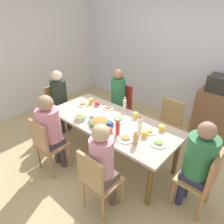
{
  "coord_description": "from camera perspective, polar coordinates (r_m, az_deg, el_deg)",
  "views": [
    {
      "loc": [
        1.8,
        -2.02,
        2.35
      ],
      "look_at": [
        0.0,
        0.0,
        0.87
      ],
      "focal_mm": 33.3,
      "sensor_mm": 36.0,
      "label": 1
    }
  ],
  "objects": [
    {
      "name": "ground_plane",
      "position": [
        3.58,
        0.0,
        -12.35
      ],
      "size": [
        6.23,
        6.23,
        0.0
      ],
      "primitive_type": "plane",
      "color": "tan"
    },
    {
      "name": "wall_back",
      "position": [
        4.62,
        18.26,
        14.15
      ],
      "size": [
        5.43,
        0.12,
        2.6
      ],
      "primitive_type": "cube",
      "color": "silver",
      "rests_on": "ground_plane"
    },
    {
      "name": "wall_left",
      "position": [
        5.0,
        -24.12,
        14.16
      ],
      "size": [
        0.12,
        4.34,
        2.6
      ],
      "primitive_type": "cube",
      "color": "silver",
      "rests_on": "ground_plane"
    },
    {
      "name": "dining_table",
      "position": [
        3.19,
        0.0,
        -3.53
      ],
      "size": [
        2.08,
        0.91,
        0.72
      ],
      "color": "#C2B09D",
      "rests_on": "ground_plane"
    },
    {
      "name": "chair_0",
      "position": [
        4.22,
        -14.53,
        1.84
      ],
      "size": [
        0.4,
        0.4,
        0.9
      ],
      "color": "#AC7659",
      "rests_on": "ground_plane"
    },
    {
      "name": "person_0",
      "position": [
        4.06,
        -14.16,
        4.19
      ],
      "size": [
        0.3,
        0.3,
        1.22
      ],
      "color": "#3F4143",
      "rests_on": "ground_plane"
    },
    {
      "name": "chair_1",
      "position": [
        4.11,
        2.37,
        2.07
      ],
      "size": [
        0.4,
        0.4,
        0.9
      ],
      "color": "red",
      "rests_on": "ground_plane"
    },
    {
      "name": "person_1",
      "position": [
        3.95,
        1.58,
        4.42
      ],
      "size": [
        0.3,
        0.3,
        1.24
      ],
      "color": "brown",
      "rests_on": "ground_plane"
    },
    {
      "name": "chair_2",
      "position": [
        3.63,
        15.1,
        -2.9
      ],
      "size": [
        0.4,
        0.4,
        0.9
      ],
      "color": "#B4844C",
      "rests_on": "ground_plane"
    },
    {
      "name": "chair_3",
      "position": [
        2.53,
        -4.05,
        -18.01
      ],
      "size": [
        0.4,
        0.4,
        0.9
      ],
      "color": "tan",
      "rests_on": "ground_plane"
    },
    {
      "name": "person_3",
      "position": [
        2.43,
        -2.64,
        -13.44
      ],
      "size": [
        0.3,
        0.3,
        1.22
      ],
      "color": "brown",
      "rests_on": "ground_plane"
    },
    {
      "name": "chair_4",
      "position": [
        3.19,
        -17.42,
        -8.15
      ],
      "size": [
        0.4,
        0.4,
        0.9
      ],
      "color": "#A67956",
      "rests_on": "ground_plane"
    },
    {
      "name": "person_4",
      "position": [
        3.09,
        -16.68,
        -3.93
      ],
      "size": [
        0.32,
        0.32,
        1.24
      ],
      "color": "#413C3E",
      "rests_on": "ground_plane"
    },
    {
      "name": "chair_5",
      "position": [
        2.76,
        23.55,
        -16.24
      ],
      "size": [
        0.4,
        0.4,
        0.9
      ],
      "color": "#A78549",
      "rests_on": "ground_plane"
    },
    {
      "name": "person_5",
      "position": [
        2.62,
        22.74,
        -11.81
      ],
      "size": [
        0.34,
        0.34,
        1.24
      ],
      "color": "#2C2B51",
      "rests_on": "ground_plane"
    },
    {
      "name": "plate_0",
      "position": [
        3.17,
        1.72,
        -1.97
      ],
      "size": [
        0.26,
        0.26,
        0.04
      ],
      "color": "white",
      "rests_on": "dining_table"
    },
    {
      "name": "plate_1",
      "position": [
        3.5,
        -1.06,
        1.23
      ],
      "size": [
        0.2,
        0.2,
        0.04
      ],
      "color": "#EEE7CB",
      "rests_on": "dining_table"
    },
    {
      "name": "plate_2",
      "position": [
        2.74,
        12.63,
        -8.31
      ],
      "size": [
        0.22,
        0.22,
        0.04
      ],
      "color": "silver",
      "rests_on": "dining_table"
    },
    {
      "name": "plate_3",
      "position": [
        2.77,
        3.77,
        -7.09
      ],
      "size": [
        0.25,
        0.25,
        0.04
      ],
      "color": "#EBE9CC",
      "rests_on": "dining_table"
    },
    {
      "name": "plate_4",
      "position": [
        2.94,
        10.21,
        -5.11
      ],
      "size": [
        0.2,
        0.2,
        0.04
      ],
      "color": "silver",
      "rests_on": "dining_table"
    },
    {
      "name": "plate_5",
      "position": [
        3.66,
        -8.0,
        2.18
      ],
      "size": [
        0.21,
        0.21,
        0.04
      ],
      "color": "silver",
      "rests_on": "dining_table"
    },
    {
      "name": "bowl_0",
      "position": [
        3.05,
        -3.49,
        -2.79
      ],
      "size": [
        0.28,
        0.28,
        0.08
      ],
      "color": "#51884D",
      "rests_on": "dining_table"
    },
    {
      "name": "bowl_1",
      "position": [
        3.2,
        -8.71,
        -1.26
      ],
      "size": [
        0.17,
        0.17,
        0.09
      ],
      "color": "beige",
      "rests_on": "dining_table"
    },
    {
      "name": "cup_0",
      "position": [
        2.98,
        -0.49,
        -3.46
      ],
      "size": [
        0.12,
        0.09,
        0.08
      ],
      "color": "#295198",
      "rests_on": "dining_table"
    },
    {
      "name": "cup_1",
      "position": [
        3.16,
        -5.58,
        -1.47
      ],
      "size": [
        0.11,
        0.08,
        0.1
      ],
      "color": "white",
      "rests_on": "dining_table"
    },
    {
      "name": "cup_2",
      "position": [
        3.0,
        13.54,
        -4.28
      ],
      "size": [
        0.11,
        0.08,
        0.08
      ],
      "color": "#EEC146",
      "rests_on": "dining_table"
    },
    {
      "name": "cup_3",
      "position": [
        3.6,
        -4.21,
        2.36
      ],
      "size": [
        0.11,
        0.08,
        0.08
      ],
      "color": "#C7473D",
      "rests_on": "dining_table"
    },
    {
      "name": "cup_4",
      "position": [
        2.83,
        8.92,
        -5.93
      ],
      "size": [
        0.11,
        0.08,
        0.08
      ],
      "color": "#E6C24D",
      "rests_on": "dining_table"
    },
    {
      "name": "cup_5",
      "position": [
        3.23,
        6.54,
        -0.89
      ],
      "size": [
        0.11,
        0.08,
        0.09
      ],
      "color": "#E3CB51",
      "rests_on": "dining_table"
    },
    {
      "name": "cup_6",
      "position": [
        2.84,
        -0.94,
        -5.25
      ],
      "size": [
        0.13,
        0.09,
        0.08
      ],
      "color": "#D14F3A",
      "rests_on": "dining_table"
    },
    {
      "name": "cup_7",
      "position": [
        3.67,
        -5.79,
        2.98
      ],
      "size": [
        0.11,
        0.07,
        0.09
      ],
      "color": "gold",
      "rests_on": "dining_table"
    },
    {
      "name": "bottle_0",
      "position": [
        2.65,
        6.51,
        -7.0
      ],
      "size": [
        0.07,
        0.07,
        0.19
      ],
      "color": "tan",
      "rests_on": "dining_table"
    },
    {
      "name": "bottle_1",
      "position": [
        2.78,
        1.56,
        -4.28
      ],
      "size": [
        0.06,
        0.06,
        0.25
      ],
      "color": "red",
      "rests_on": "dining_table"
    },
    {
      "name": "bottle_2",
      "position": [
        2.87,
        7.62,
        -3.46
      ],
      "size": [
        0.06,
        0.06,
        0.24
      ],
      "color": "#E9E5C7",
      "rests_on": "dining_table"
    },
    {
      "name": "bottle_3",
      "position": [
        3.38,
        3.51,
        2.04
      ],
      "size": [
        0.05,
        0.05,
        0.24
      ],
      "color": "#EEE0CB",
      "rests_on": "dining_table"
    },
    {
      "name": "side_cabinet",
      "position": [
        4.35,
        26.44,
        -0.49
      ],
      "size": [
        0.7,
        0.44,
        0.9
      ],
      "primitive_type": "cube",
      "color": "brown",
      "rests_on": "ground_plane"
    },
    {
      "name": "microwave",
      "position": [
        4.13,
        28.21,
        6.69
      ],
      "size": [
        0.48,
        0.36,
        0.28
      ],
      "primitive_type": "cube",
      "color": "#2E2B28",
      "rests_on": "side_cabinet"
    }
  ]
}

